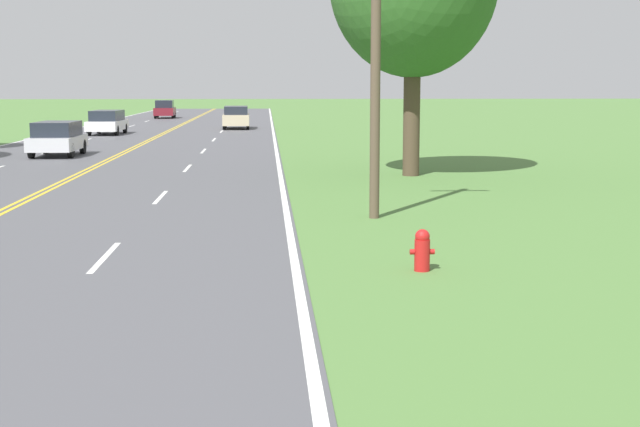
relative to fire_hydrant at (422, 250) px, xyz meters
name	(u,v)px	position (x,y,z in m)	size (l,w,h in m)	color
fire_hydrant	(422,250)	(0.00, 0.00, 0.00)	(0.43, 0.27, 0.74)	red
utility_pole_midground	(376,38)	(-0.08, 6.24, 3.95)	(1.80, 0.24, 8.35)	brown
car_silver_suv_nearest	(57,138)	(-12.17, 25.96, 0.46)	(1.94, 4.11, 1.57)	black
car_white_van_approaching	(107,122)	(-13.03, 43.77, 0.46)	(2.06, 4.80, 1.56)	black
car_champagne_suv_mid_near	(236,117)	(-4.87, 50.66, 0.51)	(1.97, 4.82, 1.65)	black
car_maroon_sedan_mid_far	(165,109)	(-12.40, 71.71, 0.49)	(1.97, 4.12, 1.72)	black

